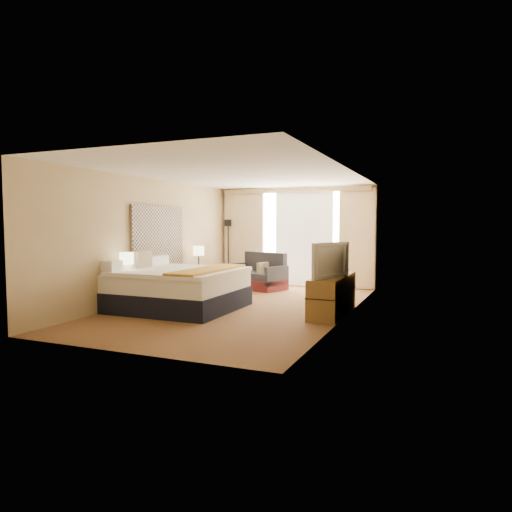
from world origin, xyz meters
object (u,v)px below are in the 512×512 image
at_px(nightstand_left, 130,295).
at_px(media_dresser, 333,295).
at_px(desk_chair, 325,277).
at_px(lamp_right, 199,251).
at_px(nightstand_right, 196,280).
at_px(television, 326,260).
at_px(floor_lamp, 228,238).
at_px(loveseat, 258,277).
at_px(bed, 177,288).
at_px(lamp_left, 127,259).

relative_size(nightstand_left, media_dresser, 0.31).
distance_m(desk_chair, lamp_right, 3.10).
xyz_separation_m(nightstand_right, desk_chair, (3.04, 0.66, 0.15)).
distance_m(nightstand_right, television, 4.13).
distance_m(nightstand_left, desk_chair, 4.39).
distance_m(nightstand_right, media_dresser, 3.97).
xyz_separation_m(floor_lamp, lamp_right, (0.08, -1.78, -0.27)).
bearing_deg(loveseat, nightstand_left, -87.47).
distance_m(loveseat, television, 3.80).
relative_size(media_dresser, loveseat, 1.10).
distance_m(nightstand_right, floor_lamp, 2.09).
distance_m(loveseat, desk_chair, 1.88).
height_order(nightstand_right, desk_chair, desk_chair).
bearing_deg(bed, media_dresser, 12.67).
relative_size(media_dresser, floor_lamp, 1.02).
relative_size(desk_chair, television, 0.90).
distance_m(loveseat, floor_lamp, 1.75).
bearing_deg(lamp_left, desk_chair, 46.89).
bearing_deg(nightstand_right, nightstand_left, -90.00).
relative_size(media_dresser, desk_chair, 1.87).
distance_m(loveseat, lamp_left, 3.87).
relative_size(nightstand_right, lamp_right, 1.00).
bearing_deg(television, nightstand_right, 83.93).
relative_size(loveseat, floor_lamp, 0.94).
height_order(nightstand_right, lamp_right, lamp_right).
xyz_separation_m(media_dresser, loveseat, (-2.49, 2.49, -0.05)).
xyz_separation_m(lamp_right, television, (3.60, -1.85, 0.03)).
bearing_deg(floor_lamp, nightstand_left, -89.60).
bearing_deg(television, media_dresser, 11.40).
bearing_deg(television, loveseat, 60.85).
height_order(loveseat, desk_chair, desk_chair).
bearing_deg(floor_lamp, lamp_right, -87.55).
xyz_separation_m(loveseat, television, (2.44, -2.82, 0.71)).
bearing_deg(nightstand_left, loveseat, 71.17).
height_order(nightstand_right, media_dresser, media_dresser).
relative_size(nightstand_right, desk_chair, 0.57).
height_order(loveseat, television, television).
relative_size(lamp_right, television, 0.51).
bearing_deg(nightstand_right, bed, -68.96).
bearing_deg(bed, desk_chair, 51.02).
xyz_separation_m(nightstand_left, loveseat, (1.21, 3.54, 0.03)).
distance_m(nightstand_left, media_dresser, 3.85).
height_order(nightstand_left, loveseat, loveseat).
relative_size(lamp_left, television, 0.51).
relative_size(nightstand_left, lamp_left, 1.00).
relative_size(loveseat, lamp_left, 3.00).
bearing_deg(nightstand_right, lamp_left, -89.80).
distance_m(bed, loveseat, 3.17).
relative_size(nightstand_right, bed, 0.24).
height_order(media_dresser, desk_chair, desk_chair).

